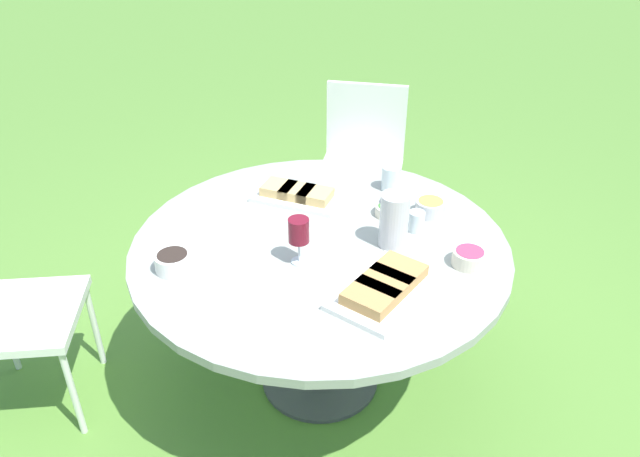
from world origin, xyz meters
name	(u,v)px	position (x,y,z in m)	size (l,w,h in m)	color
ground_plane	(320,378)	(0.00, 0.00, 0.00)	(40.00, 40.00, 0.00)	#5B8C38
dining_table	(320,261)	(0.00, 0.00, 0.63)	(1.42, 1.42, 0.71)	#4C4C51
chair_near_left	(362,154)	(-0.16, -1.18, 0.52)	(0.49, 0.48, 0.89)	white
water_pitcher	(394,221)	(-0.27, 0.00, 0.82)	(0.11, 0.11, 0.21)	silver
wine_glass	(299,232)	(0.07, 0.13, 0.84)	(0.07, 0.07, 0.18)	silver
platter_bread_main	(385,287)	(-0.23, 0.30, 0.74)	(0.42, 0.46, 0.06)	white
platter_charcuterie	(297,194)	(0.12, -0.31, 0.74)	(0.40, 0.29, 0.06)	white
bowl_fries	(430,207)	(-0.43, -0.23, 0.75)	(0.12, 0.12, 0.06)	silver
bowl_salad	(391,210)	(-0.27, -0.22, 0.74)	(0.12, 0.12, 0.04)	beige
bowl_olives	(173,261)	(0.50, 0.21, 0.75)	(0.13, 0.13, 0.07)	white
bowl_dip_red	(469,257)	(-0.54, 0.11, 0.75)	(0.12, 0.12, 0.06)	beige
cup_water_near	(416,221)	(-0.37, -0.11, 0.76)	(0.06, 0.06, 0.08)	silver
cup_water_far	(391,178)	(-0.28, -0.43, 0.77)	(0.08, 0.08, 0.11)	silver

